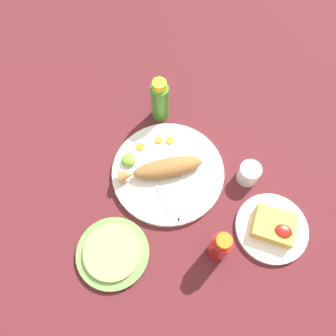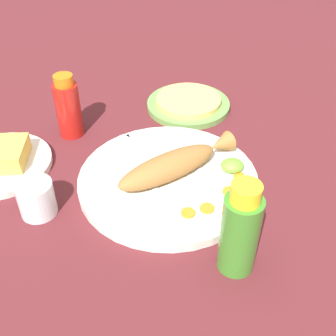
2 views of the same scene
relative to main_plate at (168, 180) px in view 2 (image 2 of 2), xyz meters
name	(u,v)px [view 2 (image 2 of 2)]	position (x,y,z in m)	size (l,w,h in m)	color
ground_plane	(168,184)	(0.00, 0.00, -0.01)	(4.00, 4.00, 0.00)	#561E23
main_plate	(168,180)	(0.00, 0.00, 0.00)	(0.33, 0.33, 0.02)	white
fried_fish	(175,164)	(-0.01, -0.01, 0.03)	(0.24, 0.17, 0.05)	#996633
fork_near	(136,156)	(0.06, -0.06, 0.01)	(0.07, 0.18, 0.00)	silver
fork_far	(157,149)	(0.02, -0.09, 0.01)	(0.15, 0.14, 0.00)	silver
carrot_slice_near	(188,213)	(-0.03, 0.10, 0.01)	(0.02, 0.02, 0.00)	orange
carrot_slice_mid	(207,208)	(-0.06, 0.09, 0.01)	(0.03, 0.03, 0.00)	orange
carrot_slice_far	(230,191)	(-0.11, 0.05, 0.01)	(0.03, 0.03, 0.00)	orange
carrot_slice_extra	(239,176)	(-0.13, 0.01, 0.01)	(0.02, 0.02, 0.00)	orange
lime_wedge_main	(232,165)	(-0.12, -0.01, 0.02)	(0.04, 0.04, 0.02)	#6BB233
hot_sauce_bottle_red	(68,108)	(0.20, -0.18, 0.06)	(0.05, 0.05, 0.14)	#B21914
hot_sauce_bottle_green	(240,231)	(-0.09, 0.19, 0.07)	(0.06, 0.06, 0.16)	#3D8428
salt_cup	(37,200)	(0.23, 0.06, 0.02)	(0.06, 0.06, 0.06)	silver
side_plate_fries	(0,164)	(0.33, -0.07, 0.00)	(0.20, 0.20, 0.01)	white
tortilla_plate	(188,105)	(-0.06, -0.27, 0.00)	(0.20, 0.20, 0.01)	#6B9E4C
tortilla_stack	(188,100)	(-0.06, -0.27, 0.01)	(0.15, 0.15, 0.01)	#E0C666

